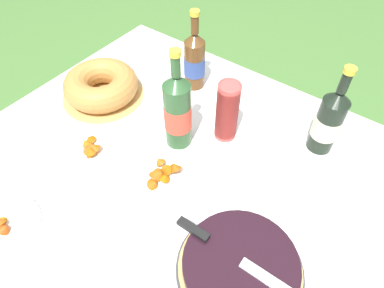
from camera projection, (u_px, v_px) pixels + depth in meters
name	position (u px, v px, depth m)	size (l,w,h in m)	color
ground_plane	(182.00, 274.00, 1.58)	(16.00, 16.00, 0.00)	#4C7A38
garden_table	(177.00, 195.00, 1.08)	(1.40, 1.23, 0.73)	brown
tablecloth	(177.00, 186.00, 1.04)	(1.41, 1.24, 0.10)	white
berry_tart	(240.00, 267.00, 0.83)	(0.31, 0.31, 0.06)	#38383D
serving_knife	(231.00, 254.00, 0.82)	(0.38, 0.03, 0.01)	silver
bundt_cake	(101.00, 86.00, 1.25)	(0.30, 0.30, 0.10)	tan
cup_stack	(227.00, 112.00, 1.08)	(0.07, 0.07, 0.21)	#E04C47
cider_bottle_green	(178.00, 111.00, 1.04)	(0.09, 0.09, 0.35)	#2D562D
cider_bottle_amber	(194.00, 60.00, 1.25)	(0.08, 0.08, 0.30)	brown
juice_bottle_red	(329.00, 121.00, 1.04)	(0.08, 0.08, 0.31)	black
snack_plate_near	(160.00, 177.00, 1.03)	(0.20, 0.20, 0.06)	white
snack_plate_right	(91.00, 153.00, 1.09)	(0.23, 0.23, 0.06)	white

